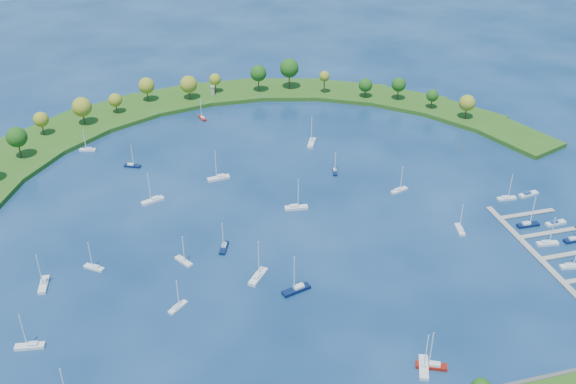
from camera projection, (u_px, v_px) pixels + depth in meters
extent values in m
plane|color=#072344|center=(279.00, 209.00, 251.77)|extent=(700.00, 700.00, 0.00)
cube|color=#2E5115|center=(6.00, 163.00, 281.70)|extent=(54.07, 56.09, 2.00)
cube|color=#2E5115|center=(59.00, 135.00, 305.14)|extent=(55.20, 54.07, 2.00)
cube|color=#2E5115|center=(114.00, 114.00, 324.98)|extent=(53.65, 48.47, 2.00)
cube|color=#2E5115|center=(170.00, 100.00, 340.07)|extent=(49.62, 39.75, 2.00)
cube|color=#2E5115|center=(228.00, 92.00, 349.54)|extent=(44.32, 29.96, 2.00)
cube|color=#2E5115|center=(285.00, 90.00, 352.84)|extent=(49.49, 38.05, 2.00)
cube|color=#2E5115|center=(343.00, 92.00, 349.78)|extent=(51.13, 44.12, 2.00)
cube|color=#2E5115|center=(400.00, 100.00, 340.54)|extent=(49.19, 47.96, 2.00)
cube|color=#2E5115|center=(456.00, 114.00, 325.65)|extent=(43.90, 49.49, 2.00)
cube|color=#2E5115|center=(511.00, 134.00, 305.98)|extent=(35.67, 48.74, 2.00)
cylinder|color=#382314|center=(20.00, 149.00, 281.79)|extent=(0.56, 0.56, 8.01)
sphere|color=#1D4C13|center=(17.00, 137.00, 278.83)|extent=(8.82, 8.82, 8.82)
cylinder|color=#382314|center=(43.00, 128.00, 301.41)|extent=(0.56, 0.56, 6.38)
sphere|color=olive|center=(41.00, 119.00, 299.06)|extent=(6.94, 6.94, 6.94)
cylinder|color=#382314|center=(84.00, 117.00, 311.18)|extent=(0.56, 0.56, 7.02)
sphere|color=olive|center=(82.00, 107.00, 308.43)|extent=(9.23, 9.23, 9.23)
cylinder|color=#382314|center=(116.00, 108.00, 322.87)|extent=(0.56, 0.56, 5.45)
sphere|color=olive|center=(115.00, 100.00, 320.79)|extent=(6.62, 6.62, 6.62)
cylinder|color=#382314|center=(148.00, 95.00, 335.26)|extent=(0.56, 0.56, 6.73)
sphere|color=olive|center=(146.00, 86.00, 332.69)|extent=(8.19, 8.19, 8.19)
cylinder|color=#382314|center=(189.00, 93.00, 337.84)|extent=(0.56, 0.56, 6.19)
sphere|color=olive|center=(189.00, 84.00, 335.34)|extent=(8.85, 8.85, 8.85)
cylinder|color=#382314|center=(216.00, 87.00, 345.42)|extent=(0.56, 0.56, 6.02)
sphere|color=olive|center=(215.00, 79.00, 343.24)|extent=(6.19, 6.19, 6.19)
cylinder|color=#382314|center=(259.00, 84.00, 345.81)|extent=(0.56, 0.56, 8.41)
sphere|color=#1D4C13|center=(258.00, 73.00, 342.79)|extent=(8.47, 8.47, 8.47)
cylinder|color=#382314|center=(289.00, 80.00, 349.07)|extent=(0.56, 0.56, 9.40)
sphere|color=#1D4C13|center=(289.00, 68.00, 345.64)|extent=(9.98, 9.98, 9.98)
cylinder|color=#382314|center=(324.00, 86.00, 343.73)|extent=(0.56, 0.56, 8.35)
sphere|color=olive|center=(325.00, 76.00, 341.02)|extent=(5.51, 5.51, 5.51)
cylinder|color=#382314|center=(365.00, 93.00, 339.76)|extent=(0.56, 0.56, 5.30)
sphere|color=#1D4C13|center=(366.00, 85.00, 337.68)|extent=(7.05, 7.05, 7.05)
cylinder|color=#382314|center=(398.00, 94.00, 336.65)|extent=(0.56, 0.56, 6.81)
sphere|color=#1D4C13|center=(399.00, 85.00, 334.16)|extent=(7.27, 7.27, 7.27)
cylinder|color=#382314|center=(431.00, 103.00, 327.47)|extent=(0.56, 0.56, 5.66)
sphere|color=#1D4C13|center=(432.00, 96.00, 325.40)|extent=(6.08, 6.08, 6.08)
cylinder|color=#382314|center=(466.00, 112.00, 316.85)|extent=(0.56, 0.56, 6.56)
sphere|color=olive|center=(467.00, 103.00, 314.37)|extent=(7.81, 7.81, 7.81)
cylinder|color=gray|center=(213.00, 91.00, 343.10)|extent=(2.20, 2.20, 4.34)
cylinder|color=gray|center=(212.00, 87.00, 341.91)|extent=(2.60, 2.60, 0.30)
cube|color=gray|center=(552.00, 271.00, 218.33)|extent=(2.20, 82.00, 0.40)
cube|color=gray|center=(571.00, 254.00, 226.49)|extent=(22.00, 2.00, 0.40)
cube|color=gray|center=(549.00, 233.00, 237.43)|extent=(22.00, 2.00, 0.40)
cylinder|color=#382314|center=(575.00, 228.00, 239.73)|extent=(0.36, 0.36, 1.60)
cube|color=gray|center=(528.00, 214.00, 248.38)|extent=(22.00, 2.00, 0.40)
cylinder|color=#382314|center=(554.00, 209.00, 250.67)|extent=(0.36, 0.36, 1.60)
cube|color=#091639|center=(133.00, 166.00, 280.56)|extent=(7.30, 4.86, 0.86)
cube|color=silver|center=(131.00, 164.00, 280.30)|extent=(2.86, 2.33, 0.60)
cylinder|color=silver|center=(132.00, 155.00, 277.78)|extent=(0.32, 0.32, 9.63)
cube|color=silver|center=(88.00, 150.00, 293.37)|extent=(7.38, 3.69, 0.85)
cube|color=silver|center=(89.00, 148.00, 293.00)|extent=(2.75, 1.97, 0.60)
cylinder|color=silver|center=(84.00, 139.00, 290.69)|extent=(0.32, 0.32, 9.59)
cube|color=silver|center=(184.00, 261.00, 222.57)|extent=(5.58, 7.48, 0.89)
cube|color=silver|center=(182.00, 259.00, 222.63)|extent=(2.58, 2.99, 0.63)
cylinder|color=silver|center=(183.00, 249.00, 219.40)|extent=(0.32, 0.32, 10.06)
cube|color=#091639|center=(335.00, 172.00, 276.33)|extent=(3.61, 6.85, 0.79)
cube|color=silver|center=(335.00, 169.00, 276.55)|extent=(1.89, 2.58, 0.55)
cylinder|color=silver|center=(335.00, 162.00, 273.39)|extent=(0.32, 0.32, 8.90)
cube|color=silver|center=(44.00, 285.00, 211.73)|extent=(3.40, 9.02, 1.06)
cube|color=silver|center=(44.00, 281.00, 212.01)|extent=(2.05, 3.25, 0.74)
cylinder|color=silver|center=(40.00, 270.00, 207.81)|extent=(0.32, 0.32, 11.89)
cube|color=silver|center=(460.00, 230.00, 239.05)|extent=(3.56, 7.70, 0.89)
cube|color=silver|center=(461.00, 229.00, 238.03)|extent=(1.96, 2.85, 0.62)
cylinder|color=silver|center=(461.00, 216.00, 236.76)|extent=(0.32, 0.32, 10.03)
cube|color=silver|center=(30.00, 346.00, 187.97)|extent=(8.53, 3.46, 0.99)
cube|color=silver|center=(32.00, 344.00, 187.62)|extent=(3.10, 2.01, 0.70)
cylinder|color=silver|center=(23.00, 330.00, 184.78)|extent=(0.32, 0.32, 11.19)
cube|color=silver|center=(178.00, 307.00, 202.50)|extent=(6.64, 6.13, 0.85)
cube|color=silver|center=(176.00, 307.00, 201.63)|extent=(2.78, 2.67, 0.59)
cylinder|color=silver|center=(178.00, 293.00, 200.23)|extent=(0.32, 0.32, 9.55)
cube|color=silver|center=(153.00, 201.00, 256.03)|extent=(9.20, 5.39, 1.07)
cube|color=silver|center=(155.00, 198.00, 256.00)|extent=(3.52, 2.70, 0.75)
cylinder|color=silver|center=(149.00, 187.00, 252.33)|extent=(0.32, 0.32, 12.00)
cube|color=silver|center=(312.00, 143.00, 299.12)|extent=(6.27, 9.42, 1.10)
cube|color=silver|center=(312.00, 140.00, 299.41)|extent=(3.01, 3.68, 0.77)
cylinder|color=silver|center=(312.00, 130.00, 295.03)|extent=(0.32, 0.32, 12.43)
cube|color=silver|center=(424.00, 368.00, 180.90)|extent=(5.83, 9.22, 1.07)
cube|color=silver|center=(424.00, 363.00, 181.19)|extent=(2.85, 3.57, 0.75)
cylinder|color=silver|center=(426.00, 352.00, 176.92)|extent=(0.32, 0.32, 12.09)
cube|color=silver|center=(218.00, 178.00, 271.20)|extent=(9.49, 3.77, 1.11)
cube|color=silver|center=(220.00, 176.00, 271.02)|extent=(3.44, 2.22, 0.78)
cylinder|color=silver|center=(216.00, 164.00, 267.47)|extent=(0.32, 0.32, 12.46)
cube|color=#091639|center=(296.00, 290.00, 209.46)|extent=(9.90, 5.22, 1.14)
cube|color=silver|center=(299.00, 287.00, 209.38)|extent=(3.73, 2.72, 0.80)
cylinder|color=silver|center=(294.00, 273.00, 205.52)|extent=(0.32, 0.32, 12.87)
cube|color=silver|center=(296.00, 208.00, 251.70)|extent=(9.05, 3.45, 1.06)
cube|color=silver|center=(294.00, 206.00, 251.12)|extent=(3.27, 2.07, 0.74)
cylinder|color=silver|center=(298.00, 193.00, 248.46)|extent=(0.32, 0.32, 11.92)
cube|color=maroon|center=(202.00, 118.00, 322.66)|extent=(3.63, 7.05, 0.81)
cube|color=silver|center=(203.00, 117.00, 321.81)|extent=(1.91, 2.64, 0.57)
cylinder|color=silver|center=(201.00, 108.00, 320.51)|extent=(0.32, 0.32, 9.16)
cube|color=maroon|center=(431.00, 366.00, 181.42)|extent=(8.87, 5.65, 1.03)
cube|color=silver|center=(435.00, 364.00, 180.86)|extent=(3.44, 2.75, 0.72)
cylinder|color=silver|center=(431.00, 349.00, 178.26)|extent=(0.32, 0.32, 11.64)
cube|color=silver|center=(399.00, 190.00, 262.99)|extent=(7.76, 4.37, 0.90)
cube|color=silver|center=(398.00, 189.00, 262.25)|extent=(2.95, 2.23, 0.63)
cylinder|color=silver|center=(402.00, 178.00, 260.46)|extent=(0.32, 0.32, 10.10)
cube|color=#091639|center=(224.00, 248.00, 229.27)|extent=(4.76, 7.83, 0.91)
cube|color=silver|center=(224.00, 245.00, 229.52)|extent=(2.35, 3.01, 0.64)
cylinder|color=silver|center=(223.00, 236.00, 225.90)|extent=(0.32, 0.32, 10.23)
cube|color=silver|center=(258.00, 277.00, 215.23)|extent=(8.18, 9.13, 1.15)
cube|color=silver|center=(257.00, 276.00, 213.98)|extent=(3.59, 3.79, 0.81)
cylinder|color=silver|center=(259.00, 258.00, 212.21)|extent=(0.32, 0.32, 12.97)
cube|color=silver|center=(94.00, 268.00, 219.55)|extent=(6.96, 5.96, 0.86)
cube|color=silver|center=(96.00, 267.00, 218.94)|extent=(2.86, 2.65, 0.61)
cylinder|color=silver|center=(90.00, 255.00, 217.02)|extent=(0.32, 0.32, 9.73)
cube|color=silver|center=(571.00, 266.00, 220.12)|extent=(8.04, 3.48, 0.93)
cube|color=silver|center=(570.00, 265.00, 219.65)|extent=(2.95, 1.97, 0.65)
cube|color=silver|center=(547.00, 244.00, 231.49)|extent=(7.96, 3.16, 0.93)
cube|color=silver|center=(546.00, 242.00, 231.00)|extent=(2.88, 1.86, 0.65)
cylinder|color=silver|center=(552.00, 230.00, 228.64)|extent=(0.32, 0.32, 10.45)
cube|color=#091639|center=(574.00, 240.00, 233.31)|extent=(8.06, 2.38, 0.96)
cube|color=silver|center=(573.00, 238.00, 232.70)|extent=(2.84, 1.62, 0.67)
cube|color=#091639|center=(528.00, 225.00, 241.55)|extent=(8.47, 2.56, 1.01)
cube|color=silver|center=(526.00, 223.00, 240.94)|extent=(2.98, 1.72, 0.71)
cylinder|color=silver|center=(533.00, 210.00, 238.51)|extent=(0.32, 0.32, 11.36)
cube|color=silver|center=(556.00, 223.00, 242.57)|extent=(8.16, 2.76, 0.96)
cube|color=navy|center=(554.00, 222.00, 241.93)|extent=(2.91, 1.75, 0.67)
cube|color=silver|center=(507.00, 198.00, 257.66)|extent=(7.65, 2.75, 0.90)
cube|color=silver|center=(505.00, 197.00, 257.15)|extent=(2.74, 1.69, 0.63)
cylinder|color=silver|center=(510.00, 186.00, 254.92)|extent=(0.32, 0.32, 10.12)
cube|color=silver|center=(528.00, 194.00, 260.26)|extent=(8.62, 3.58, 1.00)
cube|color=navy|center=(527.00, 193.00, 259.54)|extent=(3.14, 2.06, 0.70)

